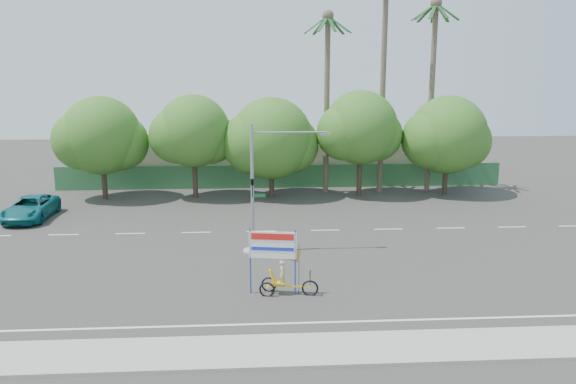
{
  "coord_description": "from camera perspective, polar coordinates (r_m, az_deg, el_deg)",
  "views": [
    {
      "loc": [
        -2.43,
        -25.56,
        9.56
      ],
      "look_at": [
        -0.63,
        3.15,
        3.5
      ],
      "focal_mm": 35.0,
      "sensor_mm": 36.0,
      "label": 1
    }
  ],
  "objects": [
    {
      "name": "trike_billboard",
      "position": [
        24.85,
        -0.89,
        -7.73
      ],
      "size": [
        3.04,
        0.96,
        3.02
      ],
      "rotation": [
        0.0,
        0.0,
        -0.17
      ],
      "color": "black",
      "rests_on": "ground"
    },
    {
      "name": "palm_short",
      "position": [
        45.46,
        3.99,
        10.99
      ],
      "size": [
        3.73,
        3.79,
        14.45
      ],
      "color": "#70604C",
      "rests_on": "ground"
    },
    {
      "name": "palm_mid",
      "position": [
        47.32,
        14.46,
        11.34
      ],
      "size": [
        3.73,
        3.79,
        15.45
      ],
      "color": "#70604C",
      "rests_on": "ground"
    },
    {
      "name": "building_left",
      "position": [
        52.66,
        -11.83,
        3.39
      ],
      "size": [
        12.0,
        8.0,
        4.0
      ],
      "primitive_type": "cube",
      "color": "beige",
      "rests_on": "ground"
    },
    {
      "name": "tree_right",
      "position": [
        44.57,
        7.32,
        6.24
      ],
      "size": [
        6.9,
        5.8,
        8.36
      ],
      "color": "#473828",
      "rests_on": "ground"
    },
    {
      "name": "pickup_truck",
      "position": [
        41.39,
        -24.7,
        -1.47
      ],
      "size": [
        2.64,
        5.57,
        1.54
      ],
      "primitive_type": "imported",
      "rotation": [
        0.0,
        0.0,
        0.02
      ],
      "color": "#0F666D",
      "rests_on": "ground"
    },
    {
      "name": "palm_tall",
      "position": [
        46.26,
        9.69,
        12.85
      ],
      "size": [
        3.73,
        3.79,
        17.45
      ],
      "color": "#70604C",
      "rests_on": "ground"
    },
    {
      "name": "tree_center",
      "position": [
        43.88,
        -1.77,
        5.23
      ],
      "size": [
        7.62,
        6.4,
        7.85
      ],
      "color": "#473828",
      "rests_on": "ground"
    },
    {
      "name": "fence",
      "position": [
        47.9,
        -0.62,
        1.6
      ],
      "size": [
        38.0,
        0.08,
        2.0
      ],
      "primitive_type": "cube",
      "color": "#336B3D",
      "rests_on": "ground"
    },
    {
      "name": "tree_far_left",
      "position": [
        45.34,
        -18.49,
        5.21
      ],
      "size": [
        7.14,
        6.0,
        7.96
      ],
      "color": "#473828",
      "rests_on": "ground"
    },
    {
      "name": "traffic_signal",
      "position": [
        30.29,
        -3.06,
        -0.79
      ],
      "size": [
        4.72,
        1.1,
        7.0
      ],
      "color": "gray",
      "rests_on": "ground"
    },
    {
      "name": "tree_far_right",
      "position": [
        46.46,
        15.84,
        5.37
      ],
      "size": [
        7.38,
        6.2,
        7.94
      ],
      "color": "#473828",
      "rests_on": "ground"
    },
    {
      "name": "tree_left",
      "position": [
        44.04,
        -9.63,
        5.86
      ],
      "size": [
        6.66,
        5.6,
        8.07
      ],
      "color": "#473828",
      "rests_on": "ground"
    },
    {
      "name": "ground",
      "position": [
        27.4,
        1.75,
        -8.53
      ],
      "size": [
        120.0,
        120.0,
        0.0
      ],
      "primitive_type": "plane",
      "color": "#33302D",
      "rests_on": "ground"
    },
    {
      "name": "building_right",
      "position": [
        53.18,
        7.78,
        3.4
      ],
      "size": [
        14.0,
        8.0,
        3.6
      ],
      "primitive_type": "cube",
      "color": "beige",
      "rests_on": "ground"
    },
    {
      "name": "sidewalk_near",
      "position": [
        20.55,
        3.75,
        -15.66
      ],
      "size": [
        50.0,
        2.4,
        0.12
      ],
      "primitive_type": "cube",
      "color": "gray",
      "rests_on": "ground"
    }
  ]
}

